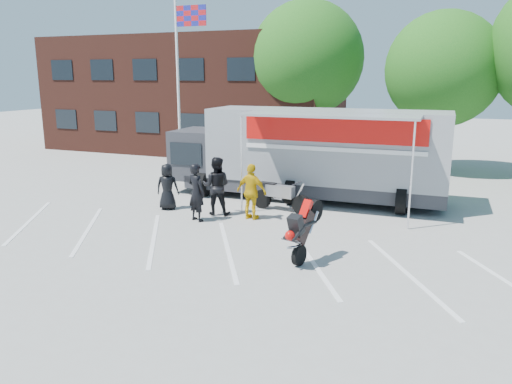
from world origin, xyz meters
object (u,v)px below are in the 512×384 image
Objects in this scene: stunt_bike_rider at (311,259)px; tree_mid at (443,70)px; spectator_leather_a at (167,187)px; spectator_leather_c at (216,186)px; tree_left at (307,59)px; spectator_hivis at (252,192)px; spectator_leather_b at (196,192)px; parked_motorcycle at (281,211)px; transporter_truck at (311,199)px; flagpole at (182,67)px.

tree_mid is at bearing 95.53° from stunt_bike_rider.
spectator_leather_c is (1.92, 0.04, 0.17)m from spectator_leather_a.
spectator_leather_a is at bearing -97.44° from tree_left.
spectator_hivis is (-2.86, 2.88, 0.93)m from stunt_bike_rider.
tree_mid is 4.00× the size of spectator_leather_b.
parked_motorcycle is (-4.70, -9.74, -4.94)m from tree_mid.
tree_mid reaches higher than transporter_truck.
spectator_hivis is (3.27, -0.06, 0.11)m from spectator_leather_a.
stunt_bike_rider is at bearing 130.71° from spectator_leather_c.
tree_mid is at bearing -98.83° from spectator_leather_b.
spectator_leather_a is at bearing 169.82° from stunt_bike_rider.
tree_left is 4.32× the size of spectator_leather_c.
spectator_leather_c reaches higher than transporter_truck.
transporter_truck is at bearing -140.23° from spectator_leather_c.
spectator_hivis is at bearing 165.23° from parked_motorcycle.
tree_left is 12.78m from spectator_leather_c.
spectator_leather_c reaches higher than spectator_leather_b.
flagpole reaches higher than spectator_leather_c.
spectator_leather_a is at bearing -65.81° from flagpole.
tree_mid reaches higher than parked_motorcycle.
stunt_bike_rider is 1.07× the size of spectator_leather_a.
tree_mid reaches higher than spectator_hivis.
spectator_leather_b is (-2.21, -2.13, 0.96)m from parked_motorcycle.
tree_mid is 0.71× the size of transporter_truck.
flagpole reaches higher than stunt_bike_rider.
spectator_leather_c reaches higher than spectator_leather_a.
flagpole is 4.00× the size of spectator_leather_c.
tree_left is 13.00m from spectator_hivis.
spectator_leather_c reaches higher than parked_motorcycle.
parked_motorcycle is 3.21m from spectator_leather_b.
spectator_hivis is (-1.10, -3.43, 0.93)m from transporter_truck.
stunt_bike_rider is at bearing -45.35° from flagpole.
flagpole reaches higher than spectator_leather_a.
tree_mid is at bearing -15.64° from parked_motorcycle.
transporter_truck is at bearing -158.01° from spectator_leather_a.
parked_motorcycle is at bearing -107.01° from spectator_hivis.
tree_mid is 3.33× the size of parked_motorcycle.
spectator_leather_b is at bearing 135.79° from spectator_leather_a.
spectator_leather_b is 0.96× the size of spectator_leather_c.
tree_left is at bearing -102.23° from spectator_leather_c.
tree_mid is at bearing 59.98° from transporter_truck.
spectator_leather_b is (1.66, -0.90, 0.13)m from spectator_leather_a.
parked_motorcycle is 2.49m from spectator_leather_c.
transporter_truck is 6.56m from stunt_bike_rider.
spectator_hivis reaches higher than stunt_bike_rider.
tree_mid reaches higher than spectator_leather_b.
spectator_leather_a is at bearing -12.73° from spectator_leather_c.
spectator_hivis is at bearing 163.28° from spectator_leather_a.
transporter_truck reaches higher than stunt_bike_rider.
tree_left reaches higher than tree_mid.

